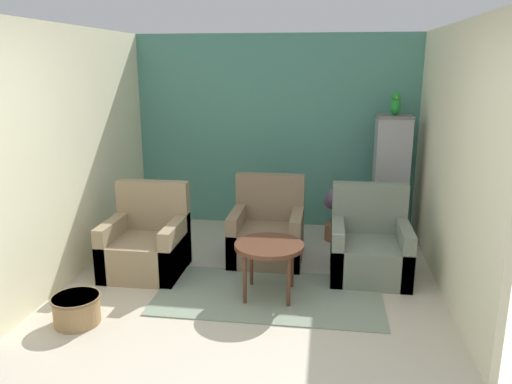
# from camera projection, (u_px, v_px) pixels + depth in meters

# --- Properties ---
(ground_plane) EXTENTS (20.00, 20.00, 0.00)m
(ground_plane) POSITION_uv_depth(u_px,v_px,m) (223.00, 366.00, 3.64)
(ground_plane) COLOR beige
(ground_plane) RESTS_ON ground
(wall_back_accent) EXTENTS (3.79, 0.06, 2.51)m
(wall_back_accent) POSITION_uv_depth(u_px,v_px,m) (275.00, 132.00, 6.60)
(wall_back_accent) COLOR #4C897A
(wall_back_accent) RESTS_ON ground_plane
(wall_left) EXTENTS (0.06, 3.40, 2.51)m
(wall_left) POSITION_uv_depth(u_px,v_px,m) (79.00, 151.00, 5.20)
(wall_left) COLOR beige
(wall_left) RESTS_ON ground_plane
(wall_right) EXTENTS (0.06, 3.40, 2.51)m
(wall_right) POSITION_uv_depth(u_px,v_px,m) (452.00, 160.00, 4.69)
(wall_right) COLOR beige
(wall_right) RESTS_ON ground_plane
(area_rug) EXTENTS (2.13, 1.11, 0.01)m
(area_rug) POSITION_uv_depth(u_px,v_px,m) (269.00, 295.00, 4.74)
(area_rug) COLOR gray
(area_rug) RESTS_ON ground_plane
(coffee_table) EXTENTS (0.65, 0.65, 0.52)m
(coffee_table) POSITION_uv_depth(u_px,v_px,m) (269.00, 249.00, 4.62)
(coffee_table) COLOR #512D1E
(coffee_table) RESTS_ON ground_plane
(armchair_left) EXTENTS (0.78, 0.76, 0.92)m
(armchair_left) POSITION_uv_depth(u_px,v_px,m) (147.00, 245.00, 5.23)
(armchair_left) COLOR #8E7A5B
(armchair_left) RESTS_ON ground_plane
(armchair_right) EXTENTS (0.78, 0.76, 0.92)m
(armchair_right) POSITION_uv_depth(u_px,v_px,m) (369.00, 249.00, 5.13)
(armchair_right) COLOR slate
(armchair_right) RESTS_ON ground_plane
(armchair_middle) EXTENTS (0.78, 0.76, 0.92)m
(armchair_middle) POSITION_uv_depth(u_px,v_px,m) (267.00, 235.00, 5.56)
(armchair_middle) COLOR #7A664C
(armchair_middle) RESTS_ON ground_plane
(birdcage) EXTENTS (0.51, 0.51, 1.55)m
(birdcage) POSITION_uv_depth(u_px,v_px,m) (390.00, 181.00, 6.06)
(birdcage) COLOR slate
(birdcage) RESTS_ON ground_plane
(parrot) EXTENTS (0.13, 0.23, 0.28)m
(parrot) POSITION_uv_depth(u_px,v_px,m) (395.00, 104.00, 5.83)
(parrot) COLOR #1E842D
(parrot) RESTS_ON birdcage
(potted_plant) EXTENTS (0.31, 0.28, 0.67)m
(potted_plant) POSITION_uv_depth(u_px,v_px,m) (337.00, 211.00, 6.14)
(potted_plant) COLOR brown
(potted_plant) RESTS_ON ground_plane
(wicker_basket) EXTENTS (0.40, 0.40, 0.25)m
(wicker_basket) POSITION_uv_depth(u_px,v_px,m) (77.00, 309.00, 4.21)
(wicker_basket) COLOR #A37F51
(wicker_basket) RESTS_ON ground_plane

